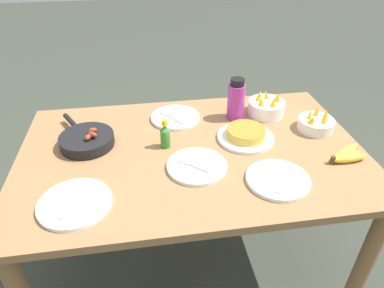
% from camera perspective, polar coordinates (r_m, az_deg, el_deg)
% --- Properties ---
extents(ground_plane, '(14.00, 14.00, 0.00)m').
position_cam_1_polar(ground_plane, '(2.03, 0.00, -18.44)').
color(ground_plane, '#383D33').
extents(dining_table, '(1.50, 0.94, 0.75)m').
position_cam_1_polar(dining_table, '(1.57, 0.00, -3.92)').
color(dining_table, olive).
rests_on(dining_table, ground_plane).
extents(banana_bunch, '(0.19, 0.13, 0.04)m').
position_cam_1_polar(banana_bunch, '(1.58, 24.29, -1.75)').
color(banana_bunch, yellow).
rests_on(banana_bunch, dining_table).
extents(skillet, '(0.25, 0.35, 0.08)m').
position_cam_1_polar(skillet, '(1.59, -17.14, 0.68)').
color(skillet, black).
rests_on(skillet, dining_table).
extents(frittata_plate_center, '(0.26, 0.26, 0.05)m').
position_cam_1_polar(frittata_plate_center, '(1.58, 8.95, 1.52)').
color(frittata_plate_center, white).
rests_on(frittata_plate_center, dining_table).
extents(empty_plate_near_front, '(0.26, 0.26, 0.02)m').
position_cam_1_polar(empty_plate_near_front, '(1.31, -18.94, -9.34)').
color(empty_plate_near_front, white).
rests_on(empty_plate_near_front, dining_table).
extents(empty_plate_far_left, '(0.25, 0.25, 0.02)m').
position_cam_1_polar(empty_plate_far_left, '(1.73, -2.83, 4.43)').
color(empty_plate_far_left, white).
rests_on(empty_plate_far_left, dining_table).
extents(empty_plate_far_right, '(0.25, 0.25, 0.02)m').
position_cam_1_polar(empty_plate_far_right, '(1.40, 0.69, -3.71)').
color(empty_plate_far_right, white).
rests_on(empty_plate_far_right, dining_table).
extents(empty_plate_mid_edge, '(0.25, 0.25, 0.02)m').
position_cam_1_polar(empty_plate_mid_edge, '(1.37, 14.11, -5.78)').
color(empty_plate_mid_edge, white).
rests_on(empty_plate_mid_edge, dining_table).
extents(fruit_bowl_mango, '(0.19, 0.19, 0.13)m').
position_cam_1_polar(fruit_bowl_mango, '(1.80, 12.28, 6.08)').
color(fruit_bowl_mango, white).
rests_on(fruit_bowl_mango, dining_table).
extents(fruit_bowl_citrus, '(0.17, 0.17, 0.11)m').
position_cam_1_polar(fruit_bowl_citrus, '(1.73, 19.95, 3.25)').
color(fruit_bowl_citrus, white).
rests_on(fruit_bowl_citrus, dining_table).
extents(water_bottle, '(0.09, 0.09, 0.21)m').
position_cam_1_polar(water_bottle, '(1.71, 7.36, 7.29)').
color(water_bottle, '#992D89').
rests_on(water_bottle, dining_table).
extents(hot_sauce_bottle, '(0.04, 0.04, 0.14)m').
position_cam_1_polar(hot_sauce_bottle, '(1.50, -4.50, 1.47)').
color(hot_sauce_bottle, '#337F2D').
rests_on(hot_sauce_bottle, dining_table).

